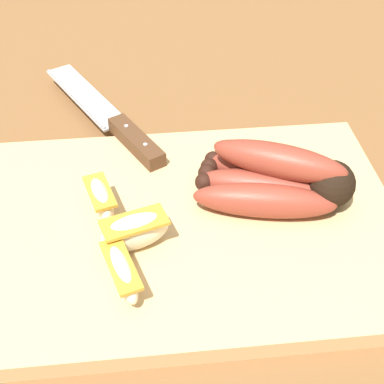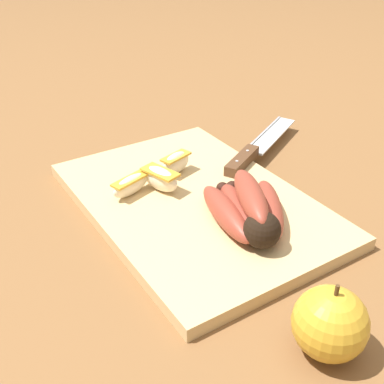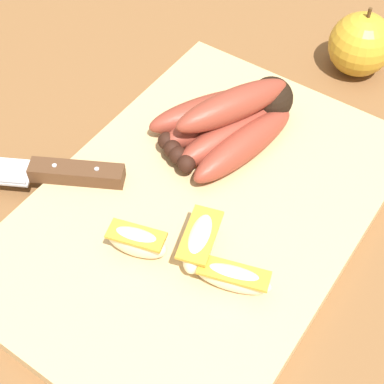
{
  "view_description": "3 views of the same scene",
  "coord_description": "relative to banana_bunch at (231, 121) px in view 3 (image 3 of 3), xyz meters",
  "views": [
    {
      "loc": [
        -0.03,
        -0.39,
        0.4
      ],
      "look_at": [
        0.01,
        0.01,
        0.04
      ],
      "focal_mm": 49.67,
      "sensor_mm": 36.0,
      "label": 1
    },
    {
      "loc": [
        0.53,
        -0.35,
        0.42
      ],
      "look_at": [
        0.01,
        -0.01,
        0.04
      ],
      "focal_mm": 45.19,
      "sensor_mm": 36.0,
      "label": 2
    },
    {
      "loc": [
        -0.3,
        -0.2,
        0.49
      ],
      "look_at": [
        -0.02,
        -0.0,
        0.06
      ],
      "focal_mm": 54.08,
      "sensor_mm": 36.0,
      "label": 3
    }
  ],
  "objects": [
    {
      "name": "apple_wedge_middle",
      "position": [
        -0.18,
        -0.01,
        -0.0
      ],
      "size": [
        0.04,
        0.06,
        0.04
      ],
      "color": "#F4E5C1",
      "rests_on": "cutting_board"
    },
    {
      "name": "whole_apple",
      "position": [
        0.21,
        -0.06,
        -0.0
      ],
      "size": [
        0.08,
        0.08,
        0.09
      ],
      "color": "gold",
      "rests_on": "ground_plane"
    },
    {
      "name": "chefs_knife",
      "position": [
        -0.17,
        0.14,
        -0.02
      ],
      "size": [
        0.16,
        0.26,
        0.02
      ],
      "color": "silver",
      "rests_on": "cutting_board"
    },
    {
      "name": "banana_bunch",
      "position": [
        0.0,
        0.0,
        0.0
      ],
      "size": [
        0.17,
        0.15,
        0.07
      ],
      "color": "black",
      "rests_on": "cutting_board"
    },
    {
      "name": "cutting_board",
      "position": [
        -0.1,
        -0.03,
        -0.03
      ],
      "size": [
        0.45,
        0.31,
        0.02
      ],
      "primitive_type": "cube",
      "color": "tan",
      "rests_on": "ground_plane"
    },
    {
      "name": "ground_plane",
      "position": [
        -0.1,
        -0.03,
        -0.04
      ],
      "size": [
        6.0,
        6.0,
        0.0
      ],
      "primitive_type": "plane",
      "color": "brown"
    },
    {
      "name": "apple_wedge_far",
      "position": [
        -0.16,
        -0.11,
        -0.01
      ],
      "size": [
        0.04,
        0.07,
        0.03
      ],
      "color": "#F4E5C1",
      "rests_on": "cutting_board"
    },
    {
      "name": "apple_wedge_near",
      "position": [
        -0.15,
        -0.06,
        -0.0
      ],
      "size": [
        0.07,
        0.05,
        0.04
      ],
      "color": "#F4E5C1",
      "rests_on": "cutting_board"
    }
  ]
}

